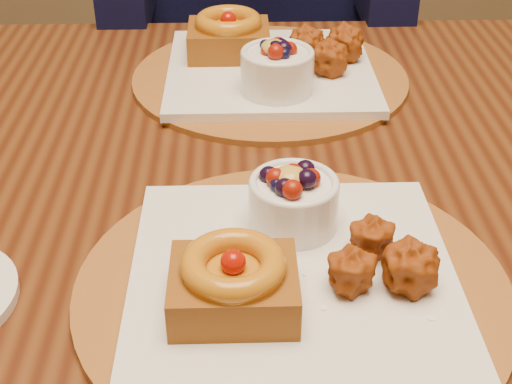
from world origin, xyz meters
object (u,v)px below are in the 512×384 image
dining_table (277,216)px  place_setting_near (290,267)px  place_setting_far (268,64)px  chair_far (311,75)px

dining_table → place_setting_near: size_ratio=4.21×
place_setting_far → chair_far: (0.13, 0.62, -0.29)m
dining_table → chair_far: size_ratio=1.82×
dining_table → place_setting_near: (-0.00, -0.22, 0.10)m
place_setting_near → place_setting_far: size_ratio=1.00×
dining_table → place_setting_near: place_setting_near is taller
dining_table → place_setting_near: bearing=-90.6°
dining_table → place_setting_far: place_setting_far is taller
place_setting_far → chair_far: chair_far is taller
place_setting_far → chair_far: 0.70m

